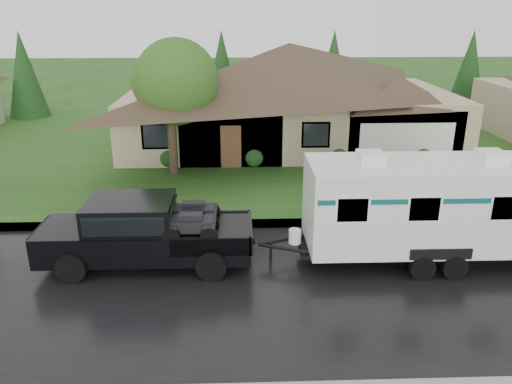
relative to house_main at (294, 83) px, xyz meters
The scene contains 9 objects.
ground 14.48m from the house_main, 99.41° to the right, with size 140.00×140.00×0.00m, color #204C17.
road 16.40m from the house_main, 98.24° to the right, with size 140.00×8.00×0.01m, color black.
curb 12.32m from the house_main, 101.19° to the right, with size 140.00×0.50×0.15m, color gray.
lawn 4.36m from the house_main, 153.11° to the left, with size 140.00×26.00×0.15m, color #204C17.
house_main is the anchor object (origin of this frame).
tree_left_green 8.47m from the house_main, 137.80° to the right, with size 3.78×3.78×6.26m.
shrub_row 5.42m from the house_main, 93.69° to the right, with size 13.60×1.00×1.00m.
pickup_truck 15.83m from the house_main, 113.11° to the right, with size 6.40×2.43×2.13m.
travel_trailer 14.73m from the house_main, 79.45° to the right, with size 7.90×2.77×3.54m.
Camera 1 is at (-0.84, -14.58, 7.51)m, focal length 35.00 mm.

